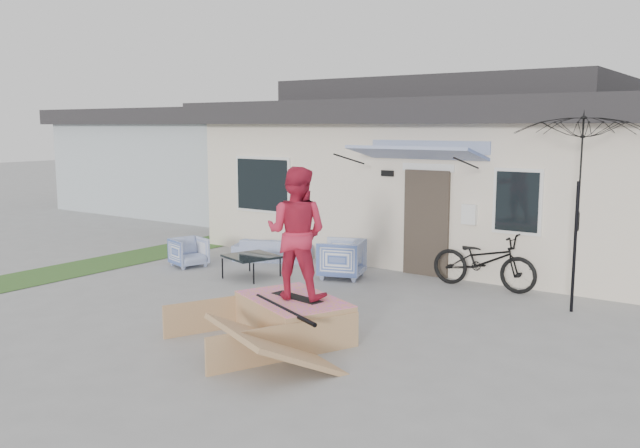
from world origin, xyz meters
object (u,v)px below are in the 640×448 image
Objects in this scene: patio_umbrella at (577,204)px; skateboard at (297,297)px; armchair_left at (189,251)px; skater at (296,230)px; bicycle at (484,255)px; skate_ramp at (294,318)px; armchair_right at (341,257)px; loveseat at (272,246)px; coffee_table at (252,266)px.

patio_umbrella is 2.74× the size of skateboard.
skater is (4.70, -2.41, 1.18)m from armchair_left.
bicycle is 0.91× the size of skate_ramp.
loveseat is at bearing -121.47° from armchair_right.
bicycle is 2.16m from patio_umbrella.
skater is (0.02, 0.05, 1.25)m from skate_ramp.
armchair_left is 3.37m from armchair_right.
skateboard is at bearing 110.57° from loveseat.
patio_umbrella is 1.28× the size of skater.
coffee_table is at bearing 113.20° from bicycle.
patio_umbrella is (4.34, 0.13, 1.33)m from armchair_right.
skater reaches higher than skateboard.
skater is (2.93, -2.40, 1.30)m from coffee_table.
patio_umbrella is (5.80, 1.13, 1.53)m from coffee_table.
skater is at bearing 5.33° from armchair_right.
patio_umbrella reaches higher than armchair_left.
coffee_table is 4.45m from bicycle.
skateboard is (-1.13, -4.17, -0.06)m from bicycle.
armchair_left is at bearing 176.39° from skate_ramp.
bicycle is 4.32m from skateboard.
loveseat is 2.49× the size of armchair_left.
coffee_table is at bearing 92.78° from loveseat.
coffee_table is 3.80m from skate_ramp.
skateboard reaches higher than skate_ramp.
skateboard is at bearing -39.26° from coffee_table.
skate_ramp is (1.45, -3.44, -0.15)m from armchair_right.
loveseat is 6.68m from patio_umbrella.
skater is (0.00, -0.00, 0.95)m from skateboard.
skater is (-1.13, -4.17, 0.89)m from bicycle.
skate_ramp is (3.62, -3.96, -0.06)m from loveseat.
armchair_right is 2.73m from bicycle.
patio_umbrella is (6.51, -0.38, 1.42)m from loveseat.
skater is at bearing -99.89° from armchair_left.
skate_ramp is at bearing 110.03° from loveseat.
coffee_table is (-1.46, -1.00, -0.20)m from armchair_right.
armchair_left is at bearing 32.41° from loveseat.
loveseat is at bearing -62.03° from skater.
coffee_table is 0.49× the size of skater.
armchair_right is at bearing 144.23° from loveseat.
skate_ramp is at bearing -103.53° from skateboard.
patio_umbrella is 1.09× the size of skate_ramp.
skater is at bearing 90.00° from skate_ramp.
skate_ramp is at bearing -40.06° from coffee_table.
armchair_right is 0.94× the size of coffee_table.
patio_umbrella is at bearing 73.62° from armchair_right.
skater is at bearing 164.45° from bicycle.
patio_umbrella reaches higher than bicycle.
loveseat is at bearing 156.65° from skate_ramp.
skateboard is (3.64, -3.91, 0.24)m from loveseat.
loveseat reaches higher than skateboard.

